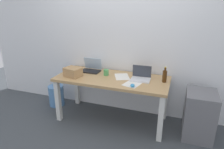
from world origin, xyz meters
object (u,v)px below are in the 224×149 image
object	(u,v)px
laptop_right	(141,77)
coffee_mug	(106,72)
beer_bottle	(165,76)
cardboard_box	(73,72)
water_cooler_jug	(56,95)
laptop_left	(91,68)
filing_cabinet	(199,115)
desk	(112,83)
computer_mouse	(133,85)

from	to	relation	value
laptop_right	coffee_mug	bearing A→B (deg)	179.78
beer_bottle	cardboard_box	distance (m)	1.39
cardboard_box	water_cooler_jug	distance (m)	0.85
coffee_mug	water_cooler_jug	bearing A→B (deg)	177.35
cardboard_box	coffee_mug	xyz separation A→B (m)	(0.47, 0.21, -0.02)
laptop_left	beer_bottle	size ratio (longest dim) A/B	1.40
laptop_left	filing_cabinet	distance (m)	1.79
laptop_right	desk	bearing A→B (deg)	-171.19
beer_bottle	coffee_mug	bearing A→B (deg)	-179.39
cardboard_box	filing_cabinet	distance (m)	1.95
computer_mouse	beer_bottle	bearing A→B (deg)	26.17
filing_cabinet	desk	bearing A→B (deg)	179.38
beer_bottle	computer_mouse	bearing A→B (deg)	-141.19
desk	computer_mouse	xyz separation A→B (m)	(0.38, -0.24, 0.11)
beer_bottle	filing_cabinet	bearing A→B (deg)	-10.12
coffee_mug	water_cooler_jug	world-z (taller)	coffee_mug
computer_mouse	filing_cabinet	distance (m)	1.02
beer_bottle	water_cooler_jug	xyz separation A→B (m)	(-1.91, 0.04, -0.63)
laptop_left	coffee_mug	distance (m)	0.33
laptop_right	computer_mouse	world-z (taller)	laptop_right
laptop_right	beer_bottle	xyz separation A→B (m)	(0.34, 0.01, 0.05)
laptop_right	computer_mouse	size ratio (longest dim) A/B	2.90
laptop_left	computer_mouse	xyz separation A→B (m)	(0.81, -0.41, -0.03)
desk	laptop_right	size ratio (longest dim) A/B	5.94
laptop_right	computer_mouse	xyz separation A→B (m)	(-0.05, -0.30, -0.02)
laptop_left	laptop_right	bearing A→B (deg)	-7.31
desk	water_cooler_jug	size ratio (longest dim) A/B	3.99
cardboard_box	laptop_left	bearing A→B (deg)	62.69
water_cooler_jug	coffee_mug	bearing A→B (deg)	-2.65
desk	laptop_right	bearing A→B (deg)	8.81
cardboard_box	coffee_mug	size ratio (longest dim) A/B	2.65
coffee_mug	cardboard_box	bearing A→B (deg)	-155.88
laptop_left	coffee_mug	size ratio (longest dim) A/B	3.37
beer_bottle	coffee_mug	distance (m)	0.90
coffee_mug	filing_cabinet	size ratio (longest dim) A/B	0.14
laptop_left	beer_bottle	bearing A→B (deg)	-4.71
desk	water_cooler_jug	distance (m)	1.22
coffee_mug	water_cooler_jug	size ratio (longest dim) A/B	0.22
beer_bottle	cardboard_box	world-z (taller)	beer_bottle
laptop_right	water_cooler_jug	distance (m)	1.67
laptop_left	computer_mouse	world-z (taller)	laptop_left
beer_bottle	water_cooler_jug	bearing A→B (deg)	178.88
laptop_right	filing_cabinet	world-z (taller)	laptop_right
laptop_right	filing_cabinet	distance (m)	0.96
computer_mouse	water_cooler_jug	xyz separation A→B (m)	(-1.52, 0.35, -0.55)
laptop_right	filing_cabinet	xyz separation A→B (m)	(0.86, -0.08, -0.43)
beer_bottle	coffee_mug	xyz separation A→B (m)	(-0.90, -0.01, -0.04)
filing_cabinet	laptop_right	bearing A→B (deg)	174.61
beer_bottle	desk	bearing A→B (deg)	-174.19
desk	laptop_left	distance (m)	0.49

